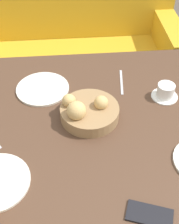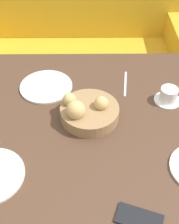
{
  "view_description": "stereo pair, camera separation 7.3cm",
  "coord_description": "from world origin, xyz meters",
  "px_view_note": "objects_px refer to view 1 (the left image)",
  "views": [
    {
      "loc": [
        -0.08,
        -0.89,
        1.68
      ],
      "look_at": [
        -0.0,
        0.06,
        0.76
      ],
      "focal_mm": 50.0,
      "sensor_mm": 36.0,
      "label": 1
    },
    {
      "loc": [
        -0.01,
        -0.89,
        1.68
      ],
      "look_at": [
        -0.0,
        0.06,
        0.76
      ],
      "focal_mm": 50.0,
      "sensor_mm": 36.0,
      "label": 2
    }
  ],
  "objects_px": {
    "cell_phone": "(150,215)",
    "bread_basket": "(88,111)",
    "couch": "(64,61)",
    "plate_far_center": "(43,89)",
    "coffee_cup": "(165,92)",
    "fork_silver": "(121,82)"
  },
  "relations": [
    {
      "from": "bread_basket",
      "to": "fork_silver",
      "type": "relative_size",
      "value": 1.32
    },
    {
      "from": "cell_phone",
      "to": "bread_basket",
      "type": "bearing_deg",
      "value": 109.3
    },
    {
      "from": "couch",
      "to": "cell_phone",
      "type": "height_order",
      "value": "couch"
    },
    {
      "from": "couch",
      "to": "fork_silver",
      "type": "xyz_separation_m",
      "value": [
        0.28,
        -0.79,
        0.4
      ]
    },
    {
      "from": "coffee_cup",
      "to": "plate_far_center",
      "type": "bearing_deg",
      "value": 169.74
    },
    {
      "from": "couch",
      "to": "plate_far_center",
      "type": "bearing_deg",
      "value": -97.19
    },
    {
      "from": "couch",
      "to": "cell_phone",
      "type": "relative_size",
      "value": 9.7
    },
    {
      "from": "bread_basket",
      "to": "plate_far_center",
      "type": "distance_m",
      "value": 0.29
    },
    {
      "from": "fork_silver",
      "to": "cell_phone",
      "type": "height_order",
      "value": "cell_phone"
    },
    {
      "from": "cell_phone",
      "to": "fork_silver",
      "type": "bearing_deg",
      "value": 88.37
    },
    {
      "from": "couch",
      "to": "bread_basket",
      "type": "bearing_deg",
      "value": -84.7
    },
    {
      "from": "plate_far_center",
      "to": "coffee_cup",
      "type": "relative_size",
      "value": 2.05
    },
    {
      "from": "bread_basket",
      "to": "cell_phone",
      "type": "relative_size",
      "value": 1.5
    },
    {
      "from": "plate_far_center",
      "to": "fork_silver",
      "type": "height_order",
      "value": "plate_far_center"
    },
    {
      "from": "bread_basket",
      "to": "fork_silver",
      "type": "distance_m",
      "value": 0.3
    },
    {
      "from": "bread_basket",
      "to": "cell_phone",
      "type": "height_order",
      "value": "bread_basket"
    },
    {
      "from": "cell_phone",
      "to": "couch",
      "type": "bearing_deg",
      "value": 99.85
    },
    {
      "from": "bread_basket",
      "to": "fork_silver",
      "type": "xyz_separation_m",
      "value": [
        0.18,
        0.23,
        -0.04
      ]
    },
    {
      "from": "plate_far_center",
      "to": "cell_phone",
      "type": "xyz_separation_m",
      "value": [
        0.36,
        -0.67,
        -0.0
      ]
    },
    {
      "from": "couch",
      "to": "fork_silver",
      "type": "bearing_deg",
      "value": -70.6
    },
    {
      "from": "bread_basket",
      "to": "coffee_cup",
      "type": "height_order",
      "value": "bread_basket"
    },
    {
      "from": "couch",
      "to": "coffee_cup",
      "type": "xyz_separation_m",
      "value": [
        0.46,
        -0.91,
        0.43
      ]
    }
  ]
}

